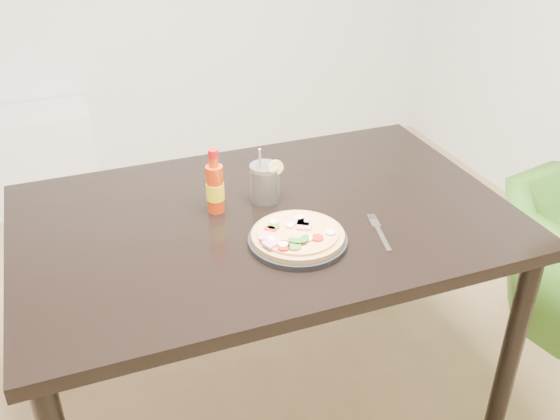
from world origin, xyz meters
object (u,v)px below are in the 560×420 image
object	(u,v)px
plate	(298,240)
pizza	(297,235)
hot_sauce_bottle	(215,187)
cola_cup	(265,183)
dining_table	(265,239)
fork	(379,231)

from	to	relation	value
plate	pizza	world-z (taller)	pizza
hot_sauce_bottle	cola_cup	world-z (taller)	hot_sauce_bottle
dining_table	pizza	distance (m)	0.21
plate	cola_cup	size ratio (longest dim) A/B	1.50
plate	hot_sauce_bottle	size ratio (longest dim) A/B	1.36
dining_table	hot_sauce_bottle	distance (m)	0.21
fork	hot_sauce_bottle	bearing A→B (deg)	158.28
dining_table	pizza	world-z (taller)	pizza
plate	cola_cup	bearing A→B (deg)	90.47
fork	pizza	bearing A→B (deg)	-173.37
pizza	cola_cup	world-z (taller)	cola_cup
dining_table	plate	world-z (taller)	plate
plate	cola_cup	world-z (taller)	cola_cup
fork	plate	bearing A→B (deg)	-173.70
dining_table	plate	size ratio (longest dim) A/B	5.29
plate	pizza	distance (m)	0.02
dining_table	plate	distance (m)	0.20
hot_sauce_bottle	cola_cup	bearing A→B (deg)	4.42
dining_table	pizza	xyz separation A→B (m)	(0.03, -0.17, 0.11)
pizza	fork	bearing A→B (deg)	-6.49
plate	cola_cup	xyz separation A→B (m)	(-0.00, 0.25, 0.05)
plate	fork	bearing A→B (deg)	-6.82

